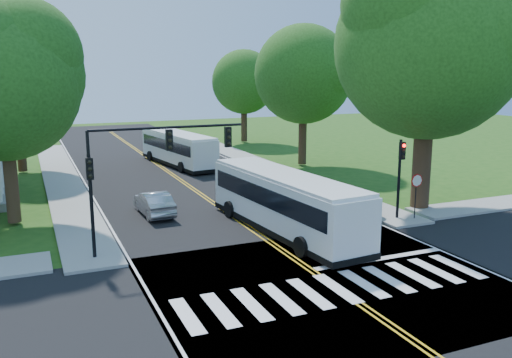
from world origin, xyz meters
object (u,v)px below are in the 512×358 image
signal_ne (400,168)px  suv (334,202)px  bus_lead (285,202)px  signal_nw (144,160)px  bus_follow (178,148)px  dark_sedan (294,185)px  hatchback (154,203)px

signal_ne → suv: signal_ne is taller
bus_lead → suv: bus_lead is taller
signal_nw → bus_follow: signal_nw is taller
bus_follow → dark_sedan: bearing=97.6°
signal_nw → dark_sedan: signal_nw is taller
suv → signal_ne: bearing=115.0°
suv → hatchback: bearing=-42.7°
signal_ne → bus_lead: 6.97m
signal_ne → dark_sedan: 8.55m
signal_nw → bus_lead: (7.23, 0.48, -2.74)m
signal_nw → hatchback: (1.78, 6.49, -3.67)m
signal_ne → bus_follow: 23.03m
signal_ne → bus_lead: size_ratio=0.36×
signal_nw → bus_lead: signal_nw is taller
signal_nw → hatchback: 7.66m
dark_sedan → bus_follow: bearing=-64.2°
signal_nw → signal_ne: size_ratio=1.62×
suv → dark_sedan: bearing=-112.1°
bus_follow → dark_sedan: bus_follow is taller
bus_lead → dark_sedan: bearing=-125.5°
bus_follow → hatchback: size_ratio=2.69×
hatchback → suv: (9.66, -3.92, 0.03)m
signal_nw → signal_ne: (14.06, 0.01, -1.41)m
bus_lead → suv: bearing=-158.6°
bus_lead → hatchback: 8.17m
suv → dark_sedan: 5.31m
signal_nw → suv: signal_nw is taller
dark_sedan → bus_lead: bearing=69.1°
bus_follow → signal_ne: bearing=98.0°
dark_sedan → suv: bearing=98.0°
signal_ne → dark_sedan: size_ratio=0.94×
bus_lead → bus_follow: bus_lead is taller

